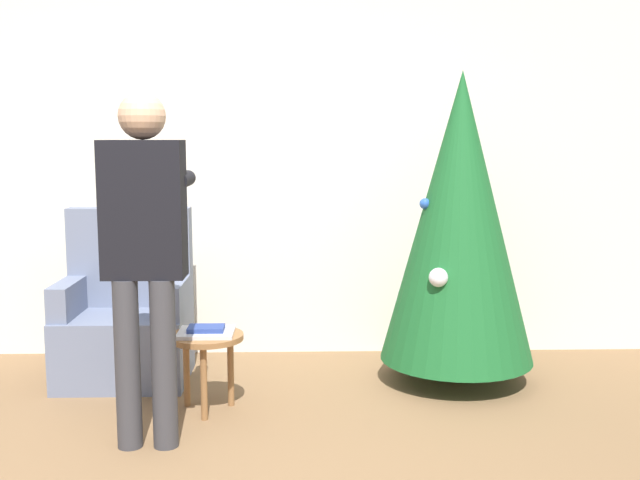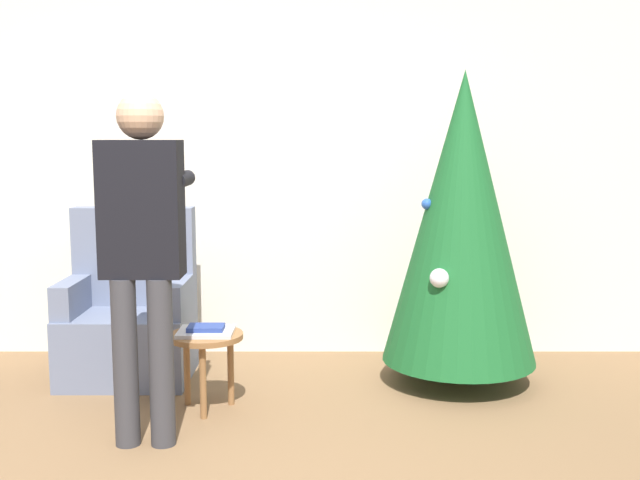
# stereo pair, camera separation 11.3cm
# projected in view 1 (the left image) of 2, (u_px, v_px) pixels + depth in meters

# --- Properties ---
(wall_back) EXTENTS (8.00, 0.06, 2.70)m
(wall_back) POSITION_uv_depth(u_px,v_px,m) (234.00, 157.00, 5.04)
(wall_back) COLOR silver
(wall_back) RESTS_ON ground_plane
(christmas_tree) EXTENTS (0.92, 0.92, 1.87)m
(christmas_tree) POSITION_uv_depth(u_px,v_px,m) (459.00, 218.00, 4.45)
(christmas_tree) COLOR brown
(christmas_tree) RESTS_ON ground_plane
(armchair) EXTENTS (0.76, 0.60, 1.04)m
(armchair) POSITION_uv_depth(u_px,v_px,m) (126.00, 321.00, 4.60)
(armchair) COLOR slate
(armchair) RESTS_ON ground_plane
(person_standing) EXTENTS (0.40, 0.57, 1.69)m
(person_standing) POSITION_uv_depth(u_px,v_px,m) (144.00, 238.00, 3.53)
(person_standing) COLOR #38383D
(person_standing) RESTS_ON ground_plane
(side_stool) EXTENTS (0.40, 0.40, 0.43)m
(side_stool) POSITION_uv_depth(u_px,v_px,m) (207.00, 346.00, 4.04)
(side_stool) COLOR olive
(side_stool) RESTS_ON ground_plane
(laptop) EXTENTS (0.30, 0.25, 0.02)m
(laptop) POSITION_uv_depth(u_px,v_px,m) (206.00, 332.00, 4.03)
(laptop) COLOR silver
(laptop) RESTS_ON side_stool
(book) EXTENTS (0.19, 0.13, 0.02)m
(book) POSITION_uv_depth(u_px,v_px,m) (206.00, 328.00, 4.03)
(book) COLOR navy
(book) RESTS_ON laptop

